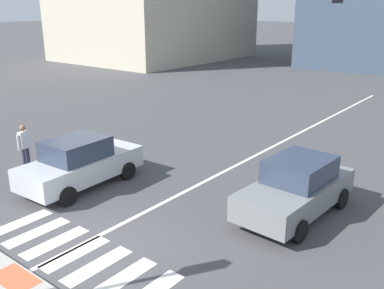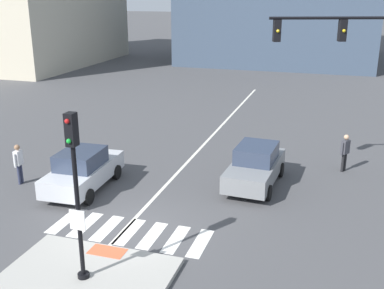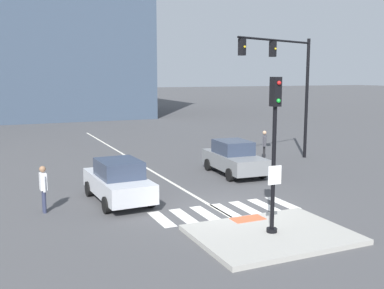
# 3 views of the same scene
# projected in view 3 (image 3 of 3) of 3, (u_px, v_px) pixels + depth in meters

# --- Properties ---
(ground_plane) EXTENTS (300.00, 300.00, 0.00)m
(ground_plane) POSITION_uv_depth(u_px,v_px,m) (224.00, 210.00, 16.39)
(ground_plane) COLOR #474749
(traffic_island) EXTENTS (4.59, 3.46, 0.15)m
(traffic_island) POSITION_uv_depth(u_px,v_px,m) (272.00, 234.00, 13.64)
(traffic_island) COLOR #A3A099
(traffic_island) RESTS_ON ground
(tactile_pad_front) EXTENTS (1.10, 0.60, 0.01)m
(tactile_pad_front) POSITION_uv_depth(u_px,v_px,m) (248.00, 219.00, 14.88)
(tactile_pad_front) COLOR #DB5B38
(tactile_pad_front) RESTS_ON traffic_island
(signal_pole) EXTENTS (0.44, 0.38, 4.60)m
(signal_pole) POSITION_uv_depth(u_px,v_px,m) (274.00, 141.00, 13.20)
(signal_pole) COLOR black
(signal_pole) RESTS_ON traffic_island
(crosswalk_stripe_a) EXTENTS (0.44, 1.80, 0.01)m
(crosswalk_stripe_a) POSITION_uv_depth(u_px,v_px,m) (162.00, 219.00, 15.31)
(crosswalk_stripe_a) COLOR silver
(crosswalk_stripe_a) RESTS_ON ground
(crosswalk_stripe_b) EXTENTS (0.44, 1.80, 0.01)m
(crosswalk_stripe_b) POSITION_uv_depth(u_px,v_px,m) (184.00, 216.00, 15.64)
(crosswalk_stripe_b) COLOR silver
(crosswalk_stripe_b) RESTS_ON ground
(crosswalk_stripe_c) EXTENTS (0.44, 1.80, 0.01)m
(crosswalk_stripe_c) POSITION_uv_depth(u_px,v_px,m) (205.00, 213.00, 15.96)
(crosswalk_stripe_c) COLOR silver
(crosswalk_stripe_c) RESTS_ON ground
(crosswalk_stripe_d) EXTENTS (0.44, 1.80, 0.01)m
(crosswalk_stripe_d) POSITION_uv_depth(u_px,v_px,m) (226.00, 210.00, 16.29)
(crosswalk_stripe_d) COLOR silver
(crosswalk_stripe_d) RESTS_ON ground
(crosswalk_stripe_e) EXTENTS (0.44, 1.80, 0.01)m
(crosswalk_stripe_e) POSITION_uv_depth(u_px,v_px,m) (245.00, 208.00, 16.61)
(crosswalk_stripe_e) COLOR silver
(crosswalk_stripe_e) RESTS_ON ground
(crosswalk_stripe_f) EXTENTS (0.44, 1.80, 0.01)m
(crosswalk_stripe_f) POSITION_uv_depth(u_px,v_px,m) (264.00, 205.00, 16.94)
(crosswalk_stripe_f) COLOR silver
(crosswalk_stripe_f) RESTS_ON ground
(crosswalk_stripe_g) EXTENTS (0.44, 1.80, 0.01)m
(crosswalk_stripe_g) POSITION_uv_depth(u_px,v_px,m) (282.00, 203.00, 17.26)
(crosswalk_stripe_g) COLOR silver
(crosswalk_stripe_g) RESTS_ON ground
(lane_centre_line) EXTENTS (0.14, 28.00, 0.01)m
(lane_centre_line) POSITION_uv_depth(u_px,v_px,m) (136.00, 162.00, 25.34)
(lane_centre_line) COLOR silver
(lane_centre_line) RESTS_ON ground
(traffic_light_mast) EXTENTS (5.89, 2.32, 6.81)m
(traffic_light_mast) POSITION_uv_depth(u_px,v_px,m) (288.00, 75.00, 24.68)
(traffic_light_mast) COLOR black
(traffic_light_mast) RESTS_ON ground
(building_corner_right) EXTENTS (20.34, 20.88, 22.41)m
(building_corner_right) POSITION_uv_depth(u_px,v_px,m) (48.00, 19.00, 53.42)
(building_corner_right) COLOR #3D4C60
(building_corner_right) RESTS_ON ground
(car_silver_westbound_near) EXTENTS (1.98, 4.17, 1.64)m
(car_silver_westbound_near) POSITION_uv_depth(u_px,v_px,m) (118.00, 181.00, 17.30)
(car_silver_westbound_near) COLOR silver
(car_silver_westbound_near) RESTS_ON ground
(car_grey_eastbound_mid) EXTENTS (2.01, 4.19, 1.64)m
(car_grey_eastbound_mid) POSITION_uv_depth(u_px,v_px,m) (234.00, 158.00, 22.13)
(car_grey_eastbound_mid) COLOR slate
(car_grey_eastbound_mid) RESTS_ON ground
(pedestrian_at_curb_left) EXTENTS (0.24, 0.55, 1.67)m
(pedestrian_at_curb_left) POSITION_uv_depth(u_px,v_px,m) (43.00, 185.00, 15.91)
(pedestrian_at_curb_left) COLOR #2D334C
(pedestrian_at_curb_left) RESTS_ON ground
(pedestrian_waiting_far_side) EXTENTS (0.39, 0.47, 1.67)m
(pedestrian_waiting_far_side) POSITION_uv_depth(u_px,v_px,m) (264.00, 143.00, 25.84)
(pedestrian_waiting_far_side) COLOR black
(pedestrian_waiting_far_side) RESTS_ON ground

